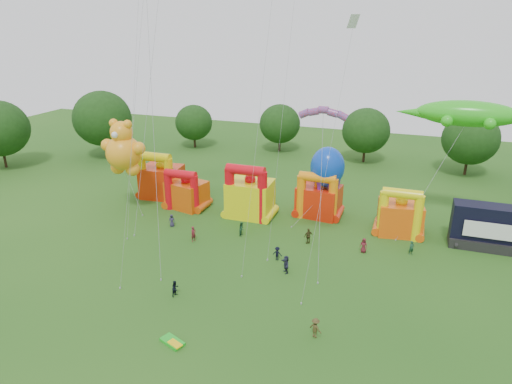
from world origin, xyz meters
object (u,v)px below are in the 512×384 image
(octopus_kite, at_px, (321,184))
(stage_trailer, at_px, (488,227))
(spectator_0, at_px, (172,221))
(spectator_4, at_px, (308,236))
(bouncy_castle_0, at_px, (161,180))
(gecko_kite, at_px, (439,168))
(bouncy_castle_2, at_px, (249,196))
(teddy_bear_kite, at_px, (124,154))

(octopus_kite, bearing_deg, stage_trailer, -5.74)
(octopus_kite, bearing_deg, spectator_0, -152.34)
(stage_trailer, distance_m, spectator_4, 19.71)
(bouncy_castle_0, distance_m, stage_trailer, 41.96)
(gecko_kite, height_order, spectator_0, gecko_kite)
(spectator_4, bearing_deg, gecko_kite, 171.60)
(bouncy_castle_2, height_order, spectator_0, bouncy_castle_2)
(bouncy_castle_2, height_order, gecko_kite, gecko_kite)
(gecko_kite, distance_m, spectator_0, 32.08)
(teddy_bear_kite, bearing_deg, bouncy_castle_2, 14.19)
(bouncy_castle_0, xyz_separation_m, octopus_kite, (22.76, 0.25, 1.97))
(octopus_kite, height_order, spectator_4, octopus_kite)
(spectator_0, bearing_deg, octopus_kite, 3.49)
(spectator_4, bearing_deg, bouncy_castle_0, -58.85)
(stage_trailer, bearing_deg, spectator_0, -169.33)
(stage_trailer, bearing_deg, octopus_kite, 174.26)
(teddy_bear_kite, relative_size, spectator_0, 7.88)
(bouncy_castle_2, relative_size, spectator_4, 3.87)
(octopus_kite, height_order, spectator_0, octopus_kite)
(teddy_bear_kite, xyz_separation_m, spectator_0, (7.51, -2.26, -7.18))
(stage_trailer, height_order, octopus_kite, octopus_kite)
(bouncy_castle_2, distance_m, spectator_0, 10.18)
(teddy_bear_kite, bearing_deg, bouncy_castle_0, 78.66)
(bouncy_castle_2, bearing_deg, spectator_4, -29.74)
(bouncy_castle_0, xyz_separation_m, spectator_4, (23.11, -7.36, -1.68))
(stage_trailer, distance_m, teddy_bear_kite, 43.74)
(octopus_kite, bearing_deg, gecko_kite, 3.31)
(bouncy_castle_2, xyz_separation_m, teddy_bear_kite, (-15.39, -3.89, 5.23))
(spectator_0, height_order, spectator_4, spectator_4)
(teddy_bear_kite, relative_size, octopus_kite, 1.35)
(bouncy_castle_0, distance_m, octopus_kite, 22.85)
(bouncy_castle_2, relative_size, octopus_kite, 0.79)
(bouncy_castle_2, bearing_deg, gecko_kite, 8.46)
(teddy_bear_kite, height_order, spectator_0, teddy_bear_kite)
(bouncy_castle_0, distance_m, spectator_4, 24.31)
(stage_trailer, bearing_deg, spectator_4, -163.19)
(octopus_kite, bearing_deg, bouncy_castle_2, -163.85)
(teddy_bear_kite, height_order, gecko_kite, gecko_kite)
(gecko_kite, xyz_separation_m, octopus_kite, (-13.35, -0.77, -3.29))
(gecko_kite, xyz_separation_m, spectator_0, (-29.84, -9.41, -7.09))
(teddy_bear_kite, height_order, spectator_4, teddy_bear_kite)
(stage_trailer, relative_size, teddy_bear_kite, 0.62)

